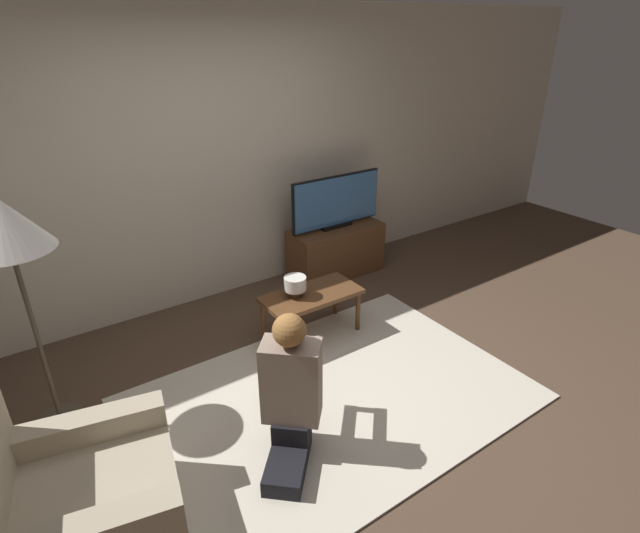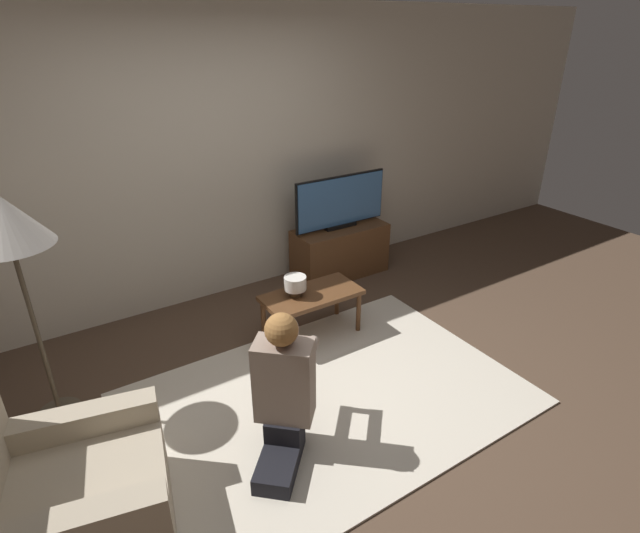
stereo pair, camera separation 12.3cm
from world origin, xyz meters
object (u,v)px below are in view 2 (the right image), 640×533
(table_lamp, at_px, (295,284))
(armchair, at_px, (64,503))
(coffee_table, at_px, (312,299))
(tv, at_px, (341,202))
(person_kneeling, at_px, (284,387))
(floor_lamp, at_px, (7,229))

(table_lamp, bearing_deg, armchair, -152.28)
(armchair, bearing_deg, coffee_table, -52.50)
(armchair, distance_m, table_lamp, 2.14)
(tv, relative_size, coffee_table, 1.26)
(armchair, relative_size, person_kneeling, 1.07)
(coffee_table, bearing_deg, floor_lamp, 176.58)
(tv, relative_size, floor_lamp, 0.66)
(table_lamp, bearing_deg, tv, 38.84)
(person_kneeling, bearing_deg, floor_lamp, -1.70)
(floor_lamp, bearing_deg, tv, 14.45)
(tv, bearing_deg, person_kneeling, -132.44)
(armchair, xyz_separation_m, table_lamp, (1.89, 0.99, 0.23))
(person_kneeling, height_order, table_lamp, person_kneeling)
(floor_lamp, xyz_separation_m, person_kneeling, (1.14, -1.11, -0.86))
(tv, height_order, table_lamp, tv)
(tv, xyz_separation_m, floor_lamp, (-2.82, -0.73, 0.55))
(table_lamp, bearing_deg, floor_lamp, 177.49)
(tv, bearing_deg, armchair, -148.10)
(floor_lamp, bearing_deg, armchair, -93.74)
(person_kneeling, relative_size, table_lamp, 5.36)
(coffee_table, distance_m, person_kneeling, 1.28)
(tv, height_order, armchair, tv)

